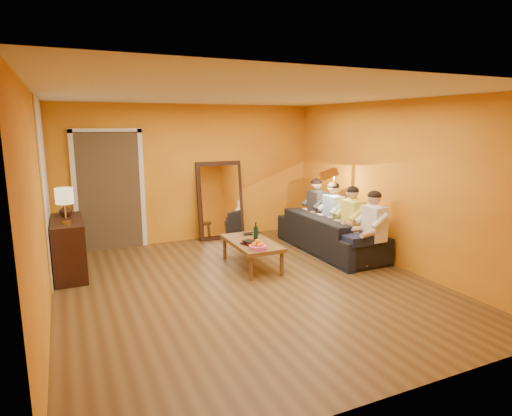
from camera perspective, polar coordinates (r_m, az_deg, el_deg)
name	(u,v)px	position (r m, az deg, el deg)	size (l,w,h in m)	color
room_shell	(237,191)	(6.06, -2.50, 2.30)	(5.00, 5.50, 2.60)	brown
white_accent	(45,188)	(7.00, -26.29, 2.35)	(0.02, 1.90, 2.58)	white
doorway_recess	(109,191)	(8.14, -19.03, 2.18)	(1.06, 0.30, 2.10)	#3F2D19
door_jamb_left	(75,194)	(7.98, -23.01, 1.74)	(0.08, 0.06, 2.20)	white
door_jamb_right	(142,190)	(8.09, -14.93, 2.37)	(0.08, 0.06, 2.20)	white
door_header	(105,131)	(7.93, -19.43, 9.72)	(1.22, 0.06, 0.08)	white
mirror_frame	(220,200)	(8.43, -4.78, 1.05)	(0.92, 0.06, 1.52)	black
mirror_glass	(221,200)	(8.39, -4.69, 1.00)	(0.78, 0.02, 1.36)	white
sideboard	(69,247)	(6.97, -23.70, -4.83)	(0.44, 1.18, 0.85)	black
table_lamp	(65,206)	(6.53, -24.10, 0.24)	(0.24, 0.24, 0.51)	beige
sofa	(330,233)	(7.70, 9.81, -3.28)	(0.90, 2.29, 0.67)	black
coffee_table	(252,254)	(6.80, -0.60, -6.15)	(0.62, 1.22, 0.42)	brown
floor_lamp	(333,210)	(7.72, 10.28, -0.33)	(0.30, 0.24, 1.44)	gold
dog	(353,242)	(7.04, 12.83, -4.50)	(0.40, 0.62, 0.73)	#A27C49
person_far_left	(374,229)	(6.94, 15.42, -2.77)	(0.70, 0.44, 1.22)	silver
person_mid_left	(352,222)	(7.36, 12.69, -1.86)	(0.70, 0.44, 1.22)	#DDD749
person_mid_right	(333,216)	(7.79, 10.26, -1.05)	(0.70, 0.44, 1.22)	#99C3ED
person_far_right	(317,210)	(8.24, 8.09, -0.32)	(0.70, 0.44, 1.22)	#39383E
fruit_bowl	(258,244)	(6.28, 0.23, -4.85)	(0.26, 0.26, 0.16)	#E04F90
wine_bottle	(256,232)	(6.67, -0.03, -3.22)	(0.07, 0.07, 0.31)	black
tumbler	(255,236)	(6.88, -0.09, -3.75)	(0.09, 0.09, 0.08)	#B27F3F
laptop	(253,234)	(7.12, -0.42, -3.50)	(0.31, 0.20, 0.02)	black
book_lower	(246,245)	(6.49, -1.34, -4.95)	(0.20, 0.26, 0.02)	black
book_mid	(246,243)	(6.50, -1.29, -4.73)	(0.19, 0.26, 0.02)	#A61317
book_upper	(246,242)	(6.47, -1.30, -4.61)	(0.15, 0.21, 0.02)	black
vase	(65,210)	(7.10, -24.07, -0.25)	(0.19, 0.19, 0.20)	black
flowers	(64,196)	(7.07, -24.21, 1.48)	(0.17, 0.17, 0.39)	#A61317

